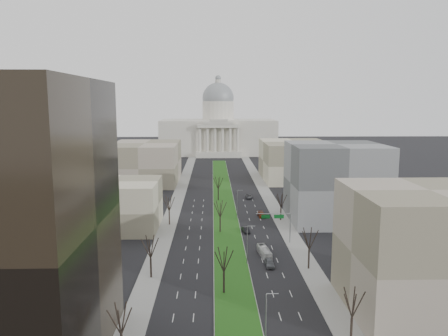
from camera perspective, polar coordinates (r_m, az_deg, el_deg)
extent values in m
plane|color=black|center=(164.37, -0.06, -4.29)|extent=(600.00, 600.00, 0.00)
cube|color=#999993|center=(163.38, -0.05, -4.34)|extent=(8.00, 222.00, 0.15)
cube|color=#224E15|center=(163.36, -0.05, -4.31)|extent=(7.70, 221.70, 0.06)
cube|color=gray|center=(140.70, -6.98, -6.56)|extent=(5.00, 330.00, 0.15)
cube|color=gray|center=(141.71, 7.34, -6.45)|extent=(5.00, 330.00, 0.15)
cube|color=beige|center=(311.14, -0.77, 4.11)|extent=(80.00, 40.00, 24.00)
cube|color=beige|center=(289.26, -0.70, 1.77)|extent=(30.00, 6.00, 4.00)
cube|color=beige|center=(287.58, -0.71, 5.53)|extent=(28.00, 5.00, 2.50)
cube|color=beige|center=(287.48, -0.71, 5.93)|extent=(20.00, 5.00, 1.80)
cube|color=beige|center=(287.40, -0.71, 6.25)|extent=(12.00, 5.00, 1.60)
cylinder|color=beige|center=(310.21, -0.78, 7.43)|extent=(22.00, 22.00, 14.00)
sphere|color=gray|center=(310.14, -0.78, 9.09)|extent=(22.00, 22.00, 22.00)
cylinder|color=beige|center=(310.41, -0.78, 11.12)|extent=(4.00, 4.00, 4.00)
sphere|color=gray|center=(310.55, -0.78, 11.67)|extent=(4.00, 4.00, 4.00)
cylinder|color=beige|center=(288.31, -3.20, 3.73)|extent=(2.00, 2.00, 16.00)
cylinder|color=beige|center=(288.21, -2.20, 3.74)|extent=(2.00, 2.00, 16.00)
cylinder|color=beige|center=(288.20, -1.21, 3.74)|extent=(2.00, 2.00, 16.00)
cylinder|color=beige|center=(288.27, -0.21, 3.74)|extent=(2.00, 2.00, 16.00)
cylinder|color=beige|center=(288.43, 0.79, 3.75)|extent=(2.00, 2.00, 16.00)
cylinder|color=beige|center=(288.67, 1.78, 3.75)|extent=(2.00, 2.00, 16.00)
cube|color=gray|center=(131.85, -14.19, -4.70)|extent=(26.00, 22.00, 14.00)
cube|color=gray|center=(85.16, 24.79, -9.88)|extent=(26.00, 24.00, 22.00)
cube|color=#595C5E|center=(139.74, 14.33, -1.86)|extent=(28.00, 26.00, 24.00)
cube|color=gray|center=(204.40, -10.21, 0.71)|extent=(30.00, 40.00, 18.00)
cube|color=gray|center=(210.67, 9.19, 0.97)|extent=(30.00, 40.00, 18.00)
cylinder|color=black|center=(95.64, -9.53, -12.76)|extent=(0.40, 0.40, 4.32)
cylinder|color=black|center=(133.41, -7.15, -6.51)|extent=(0.40, 0.40, 4.22)
cylinder|color=black|center=(74.37, 16.29, -19.66)|extent=(0.40, 0.40, 4.13)
cylinder|color=black|center=(100.73, 11.01, -11.65)|extent=(0.40, 0.40, 4.42)
cylinder|color=black|center=(138.31, 7.43, -6.00)|extent=(0.40, 0.40, 4.03)
cylinder|color=black|center=(87.37, -0.02, -14.77)|extent=(0.40, 0.40, 4.32)
cylinder|color=black|center=(125.07, -0.51, -7.45)|extent=(0.40, 0.40, 4.32)
cylinder|color=black|center=(163.86, -0.76, -3.55)|extent=(0.40, 0.40, 4.32)
cylinder|color=gray|center=(68.77, 5.49, -19.51)|extent=(0.20, 0.20, 9.00)
cylinder|color=gray|center=(66.83, 6.35, -16.00)|extent=(1.80, 0.12, 0.12)
cylinder|color=gray|center=(100.80, 3.04, -10.09)|extent=(0.20, 0.20, 9.00)
cylinder|color=gray|center=(99.49, 3.59, -7.58)|extent=(1.80, 0.12, 0.12)
cylinder|color=gray|center=(139.18, 1.74, -4.78)|extent=(0.20, 0.20, 9.00)
cylinder|color=gray|center=(138.23, 2.12, -2.93)|extent=(1.80, 0.12, 0.12)
cylinder|color=gray|center=(116.72, 8.64, -7.80)|extent=(0.24, 0.24, 8.00)
cylinder|color=gray|center=(114.95, 6.46, -5.94)|extent=(9.00, 0.18, 0.18)
cube|color=#0C591E|center=(115.45, 7.19, -6.30)|extent=(2.60, 0.08, 1.00)
cube|color=#0C591E|center=(114.97, 5.46, -6.34)|extent=(2.20, 0.08, 1.00)
imported|color=#575B60|center=(101.33, 5.95, -12.24)|extent=(2.03, 4.88, 1.65)
imported|color=black|center=(125.52, 2.86, -8.08)|extent=(2.29, 4.69, 1.48)
imported|color=maroon|center=(142.07, 4.93, -6.09)|extent=(2.49, 5.31, 1.50)
imported|color=#4A4C51|center=(168.08, 3.25, -3.74)|extent=(2.52, 5.46, 1.52)
imported|color=white|center=(107.24, 5.30, -10.85)|extent=(2.96, 8.35, 2.27)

